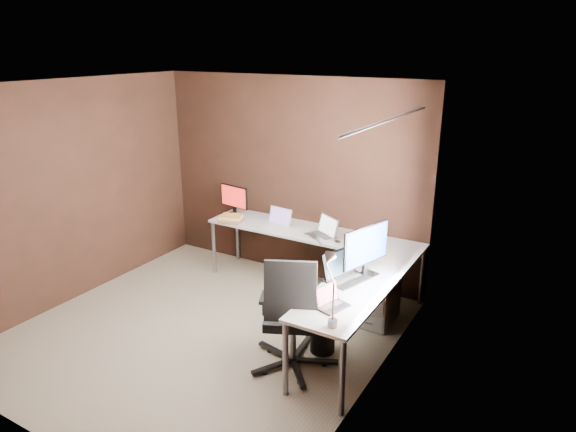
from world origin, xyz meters
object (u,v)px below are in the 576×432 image
object	(u,v)px
monitor_left	(234,198)
laptop_black_small	(330,302)
laptop_black_big	(344,273)
laptop_white	(277,222)
office_chair	(292,335)
desk_lamp	(330,280)
book_stack	(231,218)
monitor_right	(366,248)
wastebasket	(323,338)
laptop_silver	(323,232)
drawer_pedestal	(375,294)

from	to	relation	value
monitor_left	laptop_black_small	xyz separation A→B (m)	(2.15, -1.58, -0.18)
monitor_left	laptop_black_big	bearing A→B (deg)	-18.16
laptop_white	office_chair	distance (m)	1.89
office_chair	desk_lamp	bearing A→B (deg)	-50.18
laptop_white	book_stack	bearing A→B (deg)	-159.21
office_chair	laptop_white	bearing A→B (deg)	101.04
monitor_right	office_chair	bearing A→B (deg)	168.78
wastebasket	desk_lamp	bearing A→B (deg)	-60.25
laptop_black_small	office_chair	distance (m)	0.57
laptop_silver	book_stack	world-z (taller)	laptop_silver
monitor_left	laptop_black_small	size ratio (longest dim) A/B	1.44
monitor_left	laptop_white	size ratio (longest dim) A/B	1.28
office_chair	wastebasket	distance (m)	0.44
drawer_pedestal	desk_lamp	world-z (taller)	desk_lamp
desk_lamp	monitor_left	bearing A→B (deg)	156.38
laptop_black_big	laptop_black_small	bearing A→B (deg)	-149.36
monitor_left	book_stack	world-z (taller)	monitor_left
drawer_pedestal	book_stack	xyz separation A→B (m)	(-1.99, 0.15, 0.47)
laptop_black_small	desk_lamp	bearing A→B (deg)	-139.79
laptop_white	book_stack	xyz separation A→B (m)	(-0.58, -0.15, -0.01)
book_stack	office_chair	bearing A→B (deg)	-39.09
desk_lamp	drawer_pedestal	bearing A→B (deg)	110.46
desk_lamp	wastebasket	distance (m)	1.18
laptop_silver	laptop_black_small	bearing A→B (deg)	-30.76
monitor_right	laptop_black_small	size ratio (longest dim) A/B	1.92
laptop_white	laptop_silver	bearing A→B (deg)	3.42
laptop_black_small	wastebasket	bearing A→B (deg)	50.87
laptop_black_small	book_stack	bearing A→B (deg)	73.82
office_chair	wastebasket	xyz separation A→B (m)	(0.13, 0.37, -0.20)
laptop_black_big	book_stack	distance (m)	2.05
monitor_left	drawer_pedestal	bearing A→B (deg)	-1.72
drawer_pedestal	laptop_black_big	world-z (taller)	laptop_black_big
wastebasket	monitor_right	bearing A→B (deg)	52.76
drawer_pedestal	monitor_left	distance (m)	2.25
monitor_left	book_stack	bearing A→B (deg)	-53.36
monitor_right	desk_lamp	size ratio (longest dim) A/B	1.02
monitor_right	laptop_black_small	distance (m)	0.76
monitor_left	monitor_right	size ratio (longest dim) A/B	0.75
laptop_silver	laptop_black_big	size ratio (longest dim) A/B	0.93
laptop_white	office_chair	size ratio (longest dim) A/B	0.31
laptop_silver	monitor_left	bearing A→B (deg)	-154.84
laptop_silver	wastebasket	size ratio (longest dim) A/B	1.58
monitor_left	laptop_silver	xyz separation A→B (m)	(1.36, -0.13, -0.17)
monitor_right	laptop_black_big	xyz separation A→B (m)	(-0.14, -0.17, -0.23)
laptop_silver	monitor_right	bearing A→B (deg)	-11.52
drawer_pedestal	wastebasket	world-z (taller)	drawer_pedestal
monitor_left	laptop_black_big	world-z (taller)	monitor_left
book_stack	desk_lamp	distance (m)	2.65
laptop_silver	laptop_black_big	xyz separation A→B (m)	(0.67, -0.90, 0.01)
monitor_left	office_chair	xyz separation A→B (m)	(1.78, -1.58, -0.62)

